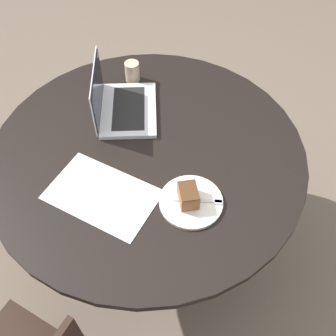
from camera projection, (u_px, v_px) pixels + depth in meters
ground_plane at (153, 240)px, 2.11m from camera, size 12.00×12.00×0.00m
dining_table at (149, 168)px, 1.62m from camera, size 1.23×1.23×0.74m
paper_document at (102, 195)px, 1.39m from camera, size 0.45×0.38×0.00m
plate at (191, 202)px, 1.37m from camera, size 0.22×0.22×0.01m
cake_slice at (188, 195)px, 1.34m from camera, size 0.08×0.10×0.06m
fork at (203, 201)px, 1.36m from camera, size 0.17×0.03×0.00m
coffee_glass at (132, 72)px, 1.75m from camera, size 0.06×0.06×0.09m
laptop at (121, 105)px, 1.63m from camera, size 0.25×0.33×0.21m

